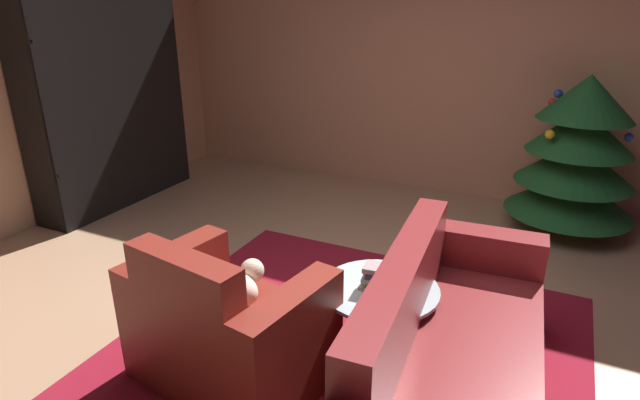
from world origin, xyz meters
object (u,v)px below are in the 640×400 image
Objects in this scene: book_stack_on_table at (382,278)px; decorated_tree at (577,155)px; bookshelf_unit at (117,93)px; armchair_red at (227,330)px; couch_red at (448,366)px; coffee_table at (379,295)px; bottle_on_table at (389,286)px.

book_stack_on_table is 0.16× the size of decorated_tree.
book_stack_on_table is 2.58m from decorated_tree.
armchair_red is (2.54, -1.85, -0.76)m from bookshelf_unit.
decorated_tree is (4.11, 1.07, -0.38)m from bookshelf_unit.
bookshelf_unit is 1.11× the size of couch_red.
couch_red is 0.53m from coffee_table.
bookshelf_unit is 3.53m from coffee_table.
couch_red is at bearing -17.79° from bottle_on_table.
bottle_on_table is at bearing -58.01° from coffee_table.
book_stack_on_table is (0.67, 0.50, 0.22)m from armchair_red.
coffee_table is 2.20× the size of bottle_on_table.
decorated_tree is at bearing 69.60° from book_stack_on_table.
book_stack_on_table is 0.18m from bottle_on_table.
bookshelf_unit is at bearing -165.37° from decorated_tree.
bookshelf_unit reaches higher than book_stack_on_table.
bottle_on_table reaches higher than coffee_table.
coffee_table is (3.20, -1.34, -0.66)m from bookshelf_unit.
coffee_table is at bearing -22.78° from bookshelf_unit.
couch_red is (1.10, 0.25, -0.02)m from armchair_red.
couch_red is 6.69× the size of bottle_on_table.
book_stack_on_table is at bearing 37.06° from armchair_red.
armchair_red is 0.86m from book_stack_on_table.
armchair_red reaches higher than couch_red.
bookshelf_unit is 3.37× the size of coffee_table.
bookshelf_unit is 1.60× the size of decorated_tree.
decorated_tree is (0.47, 2.68, 0.40)m from couch_red.
decorated_tree reaches higher than couch_red.
decorated_tree reaches higher than bottle_on_table.
bookshelf_unit is 3.65m from bottle_on_table.
book_stack_on_table reaches higher than coffee_table.
bookshelf_unit is at bearing 143.91° from armchair_red.
bottle_on_table is at bearing -24.40° from bookshelf_unit.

